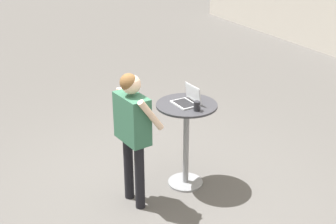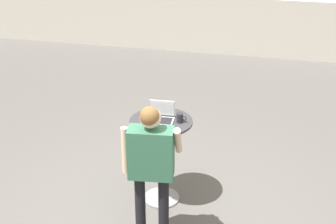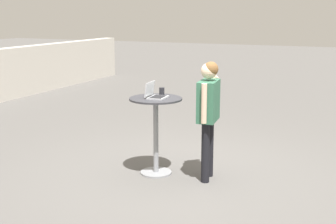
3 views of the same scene
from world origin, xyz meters
name	(u,v)px [view 3 (image 3 of 3)]	position (x,y,z in m)	size (l,w,h in m)	color
ground_plane	(183,175)	(0.00, 0.00, 0.00)	(50.00, 50.00, 0.00)	#5B5956
cafe_table	(156,123)	(-0.08, 0.37, 0.72)	(0.72, 0.72, 1.07)	gray
laptop	(155,94)	(-0.08, 0.38, 1.11)	(0.31, 0.26, 0.21)	#B7BABF
coffee_mug	(162,91)	(0.14, 0.38, 1.12)	(0.11, 0.07, 0.11)	#232328
standing_person	(208,106)	(0.00, -0.35, 1.00)	(0.59, 0.40, 1.58)	black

